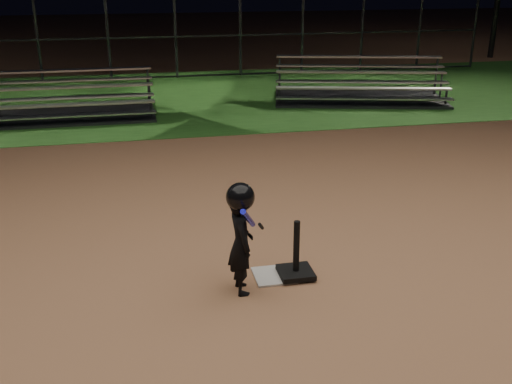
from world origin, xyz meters
name	(u,v)px	position (x,y,z in m)	size (l,w,h in m)	color
ground	(274,276)	(0.00, 0.00, 0.00)	(80.00, 80.00, 0.00)	#AA724D
grass_strip	(187,97)	(0.00, 10.00, 0.01)	(60.00, 8.00, 0.01)	#265A1D
home_plate	(274,275)	(0.00, 0.00, 0.01)	(0.45, 0.45, 0.02)	beige
batting_tee	(296,266)	(0.24, -0.06, 0.14)	(0.38, 0.38, 0.66)	black
child_batter	(241,235)	(-0.42, -0.23, 0.65)	(0.41, 0.61, 1.23)	black
bleacher_left	(64,109)	(-2.98, 8.31, 0.21)	(4.11, 2.03, 1.00)	silver
bleacher_right	(360,92)	(4.33, 8.68, 0.22)	(4.69, 3.08, 1.06)	#BABABF
backstop_fence	(176,37)	(0.00, 13.00, 1.25)	(20.08, 0.08, 2.50)	#38383D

